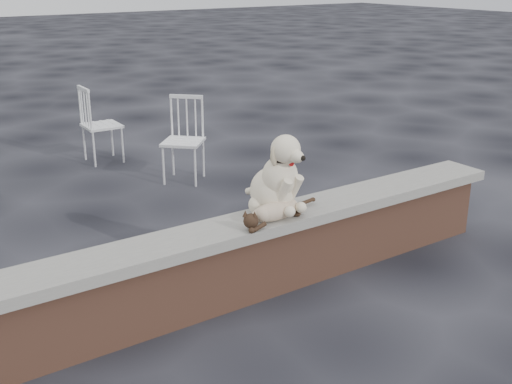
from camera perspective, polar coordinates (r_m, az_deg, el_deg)
ground at (r=4.43m, az=-8.66°, el=-11.57°), size 60.00×60.00×0.00m
brick_wall at (r=4.31m, az=-8.83°, el=-8.72°), size 6.00×0.30×0.50m
capstone at (r=4.18m, az=-9.03°, el=-5.22°), size 6.20×0.40×0.08m
dog at (r=4.57m, az=1.50°, el=1.84°), size 0.48×0.59×0.61m
cat at (r=4.49m, az=1.76°, el=-1.61°), size 0.93×0.36×0.15m
chair_d at (r=7.09m, az=-6.58°, el=4.65°), size 0.79×0.79×0.94m
chair_e at (r=8.01m, az=-13.70°, el=5.95°), size 0.58×0.58×0.94m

